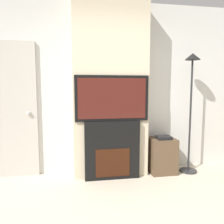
# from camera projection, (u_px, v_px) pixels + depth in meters

# --- Properties ---
(wall_back) EXTENTS (6.00, 0.06, 2.70)m
(wall_back) POSITION_uv_depth(u_px,v_px,m) (108.00, 89.00, 3.53)
(wall_back) COLOR silver
(wall_back) RESTS_ON ground_plane
(chimney_breast) EXTENTS (1.13, 0.34, 2.70)m
(chimney_breast) POSITION_uv_depth(u_px,v_px,m) (110.00, 89.00, 3.33)
(chimney_breast) COLOR beige
(chimney_breast) RESTS_ON ground_plane
(fireplace) EXTENTS (0.82, 0.15, 0.88)m
(fireplace) POSITION_uv_depth(u_px,v_px,m) (112.00, 150.00, 3.27)
(fireplace) COLOR black
(fireplace) RESTS_ON ground_plane
(television) EXTENTS (1.08, 0.07, 0.67)m
(television) POSITION_uv_depth(u_px,v_px,m) (112.00, 98.00, 3.18)
(television) COLOR black
(television) RESTS_ON fireplace
(floor_lamp) EXTENTS (0.27, 0.27, 1.89)m
(floor_lamp) POSITION_uv_depth(u_px,v_px,m) (191.00, 91.00, 3.43)
(floor_lamp) COLOR #262628
(floor_lamp) RESTS_ON ground_plane
(media_stand) EXTENTS (0.41, 0.34, 0.61)m
(media_stand) POSITION_uv_depth(u_px,v_px,m) (162.00, 155.00, 3.50)
(media_stand) COLOR brown
(media_stand) RESTS_ON ground_plane
(entry_door) EXTENTS (0.81, 0.09, 2.05)m
(entry_door) POSITION_uv_depth(u_px,v_px,m) (9.00, 111.00, 3.27)
(entry_door) COLOR #BCB7AD
(entry_door) RESTS_ON ground_plane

